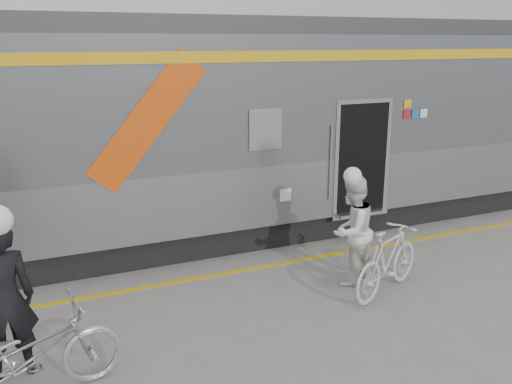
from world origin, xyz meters
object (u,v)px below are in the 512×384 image
woman (352,231)px  bicycle_right (388,261)px  bicycle_left (28,356)px  man (3,301)px

woman → bicycle_right: size_ratio=0.99×
bicycle_left → bicycle_right: size_ratio=1.13×
bicycle_right → man: bearing=66.0°
woman → bicycle_right: bearing=94.2°
man → bicycle_right: 5.23m
bicycle_left → woman: size_ratio=1.14×
bicycle_right → woman: bearing=4.2°
woman → bicycle_left: bearing=-10.8°
man → woman: man is taller
woman → bicycle_right: woman is taller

